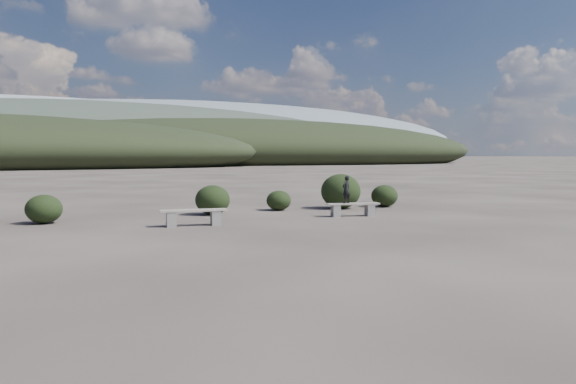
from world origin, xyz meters
name	(u,v)px	position (x,y,z in m)	size (l,w,h in m)	color
ground	(357,252)	(0.00, 0.00, 0.00)	(1200.00, 1200.00, 0.00)	#312A26
bench_left	(194,216)	(-2.26, 5.77, 0.30)	(2.01, 0.61, 0.50)	slate
bench_right	(353,208)	(3.41, 6.21, 0.28)	(1.89, 0.72, 0.46)	slate
seated_person	(346,189)	(3.17, 6.26, 0.93)	(0.34, 0.22, 0.94)	black
shrub_a	(44,209)	(-6.37, 8.17, 0.45)	(1.10, 1.10, 0.90)	black
shrub_b	(213,200)	(-0.90, 8.62, 0.52)	(1.22, 1.22, 1.05)	black
shrub_c	(279,200)	(1.85, 9.16, 0.38)	(0.94, 0.94, 0.76)	black
shrub_d	(341,191)	(4.38, 8.89, 0.68)	(1.56, 1.56, 1.37)	black
shrub_e	(384,196)	(6.36, 8.82, 0.45)	(1.07, 1.07, 0.90)	black
mountain_ridges	(47,140)	(-7.48, 339.06, 10.84)	(500.00, 400.00, 56.00)	black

